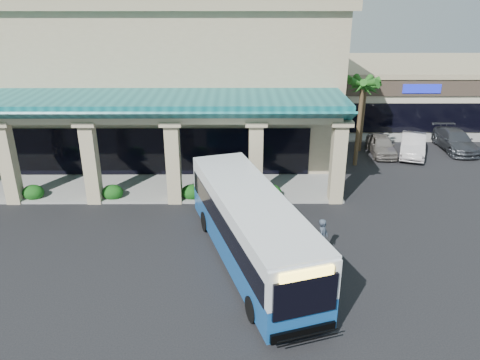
{
  "coord_description": "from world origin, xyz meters",
  "views": [
    {
      "loc": [
        0.53,
        -18.74,
        11.34
      ],
      "look_at": [
        0.64,
        3.1,
        2.2
      ],
      "focal_mm": 35.0,
      "sensor_mm": 36.0,
      "label": 1
    }
  ],
  "objects_px": {
    "transit_bus": "(251,229)",
    "pedestrian": "(323,238)",
    "car_red": "(455,140)",
    "car_silver": "(381,145)",
    "car_white": "(413,145)"
  },
  "relations": [
    {
      "from": "transit_bus",
      "to": "pedestrian",
      "type": "xyz_separation_m",
      "value": [
        3.24,
        0.51,
        -0.7
      ]
    },
    {
      "from": "transit_bus",
      "to": "car_red",
      "type": "height_order",
      "value": "transit_bus"
    },
    {
      "from": "car_silver",
      "to": "transit_bus",
      "type": "bearing_deg",
      "value": -121.97
    },
    {
      "from": "car_white",
      "to": "car_silver",
      "type": "bearing_deg",
      "value": -166.25
    },
    {
      "from": "car_white",
      "to": "car_red",
      "type": "relative_size",
      "value": 0.92
    },
    {
      "from": "car_silver",
      "to": "car_white",
      "type": "distance_m",
      "value": 2.19
    },
    {
      "from": "pedestrian",
      "to": "car_silver",
      "type": "distance_m",
      "value": 15.16
    },
    {
      "from": "transit_bus",
      "to": "car_white",
      "type": "relative_size",
      "value": 2.47
    },
    {
      "from": "transit_bus",
      "to": "car_white",
      "type": "xyz_separation_m",
      "value": [
        11.96,
        13.95,
        -0.84
      ]
    },
    {
      "from": "car_white",
      "to": "pedestrian",
      "type": "bearing_deg",
      "value": -103.27
    },
    {
      "from": "car_white",
      "to": "transit_bus",
      "type": "bearing_deg",
      "value": -110.91
    },
    {
      "from": "car_red",
      "to": "pedestrian",
      "type": "bearing_deg",
      "value": -129.85
    },
    {
      "from": "transit_bus",
      "to": "car_white",
      "type": "bearing_deg",
      "value": 32.02
    },
    {
      "from": "car_white",
      "to": "car_red",
      "type": "distance_m",
      "value": 3.72
    },
    {
      "from": "car_silver",
      "to": "car_red",
      "type": "bearing_deg",
      "value": 12.0
    }
  ]
}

